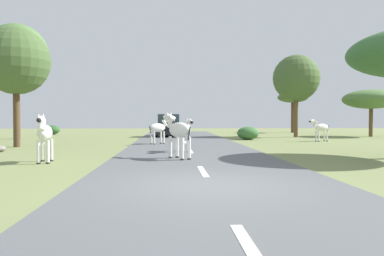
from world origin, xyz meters
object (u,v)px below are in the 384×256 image
zebra_0 (183,131)px  tree_0 (371,99)px  rock_3 (243,133)px  zebra_4 (321,128)px  car_0 (169,126)px  tree_1 (293,98)px  zebra_1 (178,131)px  tree_3 (16,61)px  bush_0 (52,130)px  tree_5 (296,78)px  zebra_3 (44,134)px  bush_3 (248,133)px  tree_4 (17,55)px  zebra_2 (159,128)px

zebra_0 → tree_0: (15.47, 12.74, 2.06)m
rock_3 → zebra_4: bearing=-60.5°
car_0 → rock_3: 5.98m
tree_1 → rock_3: (-6.55, -7.33, -3.26)m
zebra_1 → zebra_4: size_ratio=1.11×
tree_3 → bush_0: tree_3 is taller
tree_0 → tree_3: (-23.91, -9.11, 1.40)m
tree_5 → zebra_3: bearing=-131.8°
zebra_4 → bush_3: (-4.20, 2.21, -0.42)m
zebra_0 → tree_1: bearing=-142.1°
zebra_3 → car_0: size_ratio=0.39×
tree_3 → zebra_0: bearing=-23.3°
zebra_0 → zebra_3: 5.76m
car_0 → rock_3: size_ratio=5.13×
tree_3 → rock_3: bearing=35.9°
zebra_3 → bush_0: (-6.50, 21.37, -0.56)m
zebra_4 → tree_1: size_ratio=0.37×
tree_4 → bush_0: (0.16, 7.00, -5.54)m
bush_0 → tree_0: bearing=-11.3°
tree_3 → zebra_1: bearing=-37.8°
zebra_0 → rock_3: (5.32, 13.59, -0.65)m
tree_5 → tree_4: bearing=-176.6°
zebra_4 → tree_4: bearing=61.7°
zebra_0 → tree_1: size_ratio=0.36×
car_0 → tree_5: (9.84, -1.12, 3.72)m
tree_4 → zebra_4: bearing=-11.0°
bush_0 → tree_3: bearing=-79.1°
zebra_3 → zebra_0: bearing=-154.2°
tree_1 → tree_0: bearing=-66.2°
zebra_2 → tree_1: 20.95m
tree_4 → bush_0: 8.93m
bush_0 → bush_3: bearing=-28.7°
zebra_1 → tree_4: size_ratio=0.21×
zebra_3 → tree_4: tree_4 is taller
zebra_3 → tree_4: (-6.66, 14.36, 4.98)m
zebra_0 → bush_0: size_ratio=1.05×
zebra_1 → zebra_2: (-0.91, 7.45, -0.11)m
tree_1 → tree_3: 26.68m
zebra_0 → zebra_2: zebra_2 is taller
zebra_3 → rock_3: (10.05, 16.87, -0.71)m
zebra_4 → bush_0: 23.01m
zebra_3 → tree_3: (-3.71, 6.92, 3.40)m
zebra_3 → tree_0: (20.20, 16.03, 2.01)m
bush_3 → zebra_0: bearing=-117.2°
zebra_2 → tree_1: (13.06, 16.17, 2.59)m
zebra_0 → tree_0: tree_0 is taller
zebra_3 → tree_5: (13.94, 15.60, 3.59)m
zebra_3 → tree_1: tree_1 is taller
tree_3 → bush_0: bearing=100.9°
tree_3 → tree_4: tree_4 is taller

